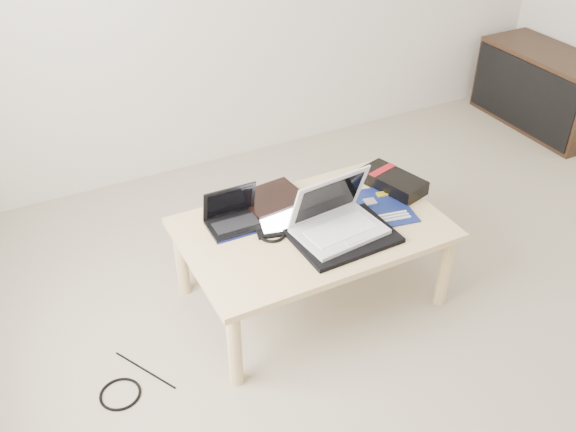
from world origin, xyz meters
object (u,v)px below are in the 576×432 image
media_cabinet (544,90)px  coffee_table (312,235)px  white_laptop (336,219)px  netbook (234,217)px  gpu_box (393,181)px

media_cabinet → coffee_table: bearing=-159.5°
media_cabinet → white_laptop: bearing=-157.0°
coffee_table → white_laptop: 0.16m
netbook → white_laptop: bearing=-35.8°
media_cabinet → gpu_box: 1.89m
media_cabinet → netbook: bearing=-165.2°
media_cabinet → gpu_box: bearing=-157.3°
coffee_table → gpu_box: bearing=11.8°
netbook → media_cabinet: bearing=14.8°
netbook → white_laptop: size_ratio=0.63×
white_laptop → netbook: bearing=144.2°
netbook → coffee_table: bearing=-29.8°
white_laptop → gpu_box: size_ratio=1.13×
white_laptop → coffee_table: bearing=125.0°
media_cabinet → white_laptop: size_ratio=2.40×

